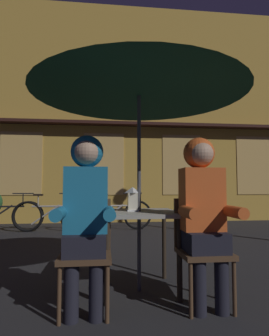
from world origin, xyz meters
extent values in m
plane|color=#232326|center=(0.00, 0.00, 0.00)|extent=(60.00, 60.00, 0.00)
cube|color=#B2AD9E|center=(0.00, 0.00, 0.72)|extent=(0.72, 0.72, 0.04)
cylinder|color=#2D2319|center=(-0.31, -0.31, 0.35)|extent=(0.04, 0.04, 0.70)
cylinder|color=#2D2319|center=(0.31, -0.31, 0.35)|extent=(0.04, 0.04, 0.70)
cylinder|color=#2D2319|center=(-0.31, 0.31, 0.35)|extent=(0.04, 0.04, 0.70)
cylinder|color=#2D2319|center=(0.31, 0.31, 0.35)|extent=(0.04, 0.04, 0.70)
cylinder|color=#4C4C51|center=(0.00, 0.00, 1.12)|extent=(0.04, 0.04, 2.25)
cone|color=#19472D|center=(0.00, 0.00, 2.06)|extent=(2.10, 2.10, 0.38)
sphere|color=#4C4C51|center=(0.00, 0.00, 2.28)|extent=(0.06, 0.06, 0.06)
cube|color=white|center=(-0.06, 0.01, 0.75)|extent=(0.11, 0.11, 0.02)
cube|color=white|center=(-0.06, 0.01, 0.84)|extent=(0.09, 0.09, 0.16)
pyramid|color=white|center=(-0.06, 0.01, 0.94)|extent=(0.11, 0.11, 0.06)
cube|color=#513823|center=(-0.48, -0.44, 0.43)|extent=(0.40, 0.40, 0.04)
cylinder|color=#513823|center=(-0.31, -0.61, 0.21)|extent=(0.03, 0.03, 0.41)
cylinder|color=#513823|center=(-0.65, -0.61, 0.21)|extent=(0.03, 0.03, 0.41)
cylinder|color=#513823|center=(-0.31, -0.27, 0.21)|extent=(0.03, 0.03, 0.41)
cylinder|color=#513823|center=(-0.65, -0.27, 0.21)|extent=(0.03, 0.03, 0.41)
cube|color=#513823|center=(-0.48, -0.26, 0.66)|extent=(0.40, 0.03, 0.42)
cube|color=#513823|center=(0.48, -0.44, 0.43)|extent=(0.40, 0.40, 0.04)
cylinder|color=#513823|center=(0.65, -0.61, 0.21)|extent=(0.03, 0.03, 0.41)
cylinder|color=#513823|center=(0.31, -0.61, 0.21)|extent=(0.03, 0.03, 0.41)
cylinder|color=#513823|center=(0.65, -0.27, 0.21)|extent=(0.03, 0.03, 0.41)
cylinder|color=#513823|center=(0.31, -0.27, 0.21)|extent=(0.03, 0.03, 0.41)
cube|color=#513823|center=(0.48, -0.26, 0.66)|extent=(0.40, 0.03, 0.42)
cylinder|color=black|center=(-0.39, -0.57, 0.23)|extent=(0.11, 0.11, 0.45)
cylinder|color=black|center=(-0.57, -0.57, 0.23)|extent=(0.11, 0.11, 0.45)
cube|color=black|center=(-0.48, -0.44, 0.53)|extent=(0.32, 0.36, 0.16)
cube|color=teal|center=(-0.48, -0.40, 0.87)|extent=(0.34, 0.22, 0.52)
cylinder|color=teal|center=(-0.30, -0.62, 0.78)|extent=(0.09, 0.30, 0.09)
cylinder|color=teal|center=(-0.66, -0.62, 0.78)|extent=(0.09, 0.30, 0.09)
sphere|color=tan|center=(-0.48, -0.40, 1.25)|extent=(0.21, 0.21, 0.21)
sphere|color=teal|center=(-0.48, -0.35, 1.26)|extent=(0.27, 0.27, 0.27)
cylinder|color=black|center=(0.57, -0.57, 0.23)|extent=(0.11, 0.11, 0.45)
cylinder|color=black|center=(0.39, -0.57, 0.23)|extent=(0.11, 0.11, 0.45)
cube|color=black|center=(0.48, -0.44, 0.53)|extent=(0.32, 0.36, 0.16)
cube|color=#E05B23|center=(0.48, -0.40, 0.87)|extent=(0.34, 0.22, 0.52)
cylinder|color=#E05B23|center=(0.66, -0.62, 0.78)|extent=(0.09, 0.30, 0.09)
cylinder|color=#E05B23|center=(0.30, -0.62, 0.78)|extent=(0.09, 0.30, 0.09)
sphere|color=tan|center=(0.48, -0.40, 1.25)|extent=(0.21, 0.21, 0.21)
sphere|color=#E05B23|center=(0.48, -0.35, 1.26)|extent=(0.27, 0.27, 0.27)
cube|color=gold|center=(0.77, 5.40, 3.10)|extent=(10.00, 0.60, 6.20)
cube|color=#E0B260|center=(-2.53, 5.09, 1.60)|extent=(1.10, 0.02, 1.70)
cube|color=#E0B260|center=(-0.33, 5.09, 1.60)|extent=(1.10, 0.02, 1.70)
cube|color=#E0B260|center=(1.87, 5.09, 1.60)|extent=(1.10, 0.02, 1.70)
cube|color=#E0B260|center=(4.07, 5.09, 1.60)|extent=(1.10, 0.02, 1.70)
cube|color=#331914|center=(0.77, 4.95, 2.70)|extent=(9.00, 0.36, 0.08)
torus|color=black|center=(-1.97, 3.76, 0.33)|extent=(0.66, 0.11, 0.66)
cylinder|color=black|center=(-2.48, 3.72, 0.54)|extent=(0.84, 0.11, 0.04)
cylinder|color=black|center=(-2.09, 3.75, 0.68)|extent=(0.02, 0.02, 0.28)
cylinder|color=black|center=(-2.09, 3.75, 0.82)|extent=(0.44, 0.06, 0.02)
torus|color=black|center=(-0.96, 3.68, 0.33)|extent=(0.66, 0.06, 0.66)
torus|color=black|center=(-1.98, 3.70, 0.33)|extent=(0.66, 0.06, 0.66)
cylinder|color=#ADA89E|center=(-1.47, 3.69, 0.54)|extent=(0.84, 0.05, 0.04)
cylinder|color=#ADA89E|center=(-1.59, 3.69, 0.36)|extent=(0.61, 0.04, 0.44)
cylinder|color=#ADA89E|center=(-1.76, 3.69, 0.66)|extent=(0.02, 0.02, 0.24)
cube|color=black|center=(-1.76, 3.69, 0.79)|extent=(0.20, 0.08, 0.04)
cylinder|color=#ADA89E|center=(-1.08, 3.68, 0.68)|extent=(0.02, 0.02, 0.28)
cylinder|color=black|center=(-1.08, 3.68, 0.82)|extent=(0.44, 0.03, 0.02)
torus|color=black|center=(0.45, 3.76, 0.33)|extent=(0.66, 0.13, 0.66)
torus|color=black|center=(-0.56, 3.64, 0.33)|extent=(0.66, 0.13, 0.66)
cylinder|color=#ADA89E|center=(-0.06, 3.70, 0.54)|extent=(0.83, 0.14, 0.04)
cylinder|color=#ADA89E|center=(-0.18, 3.68, 0.36)|extent=(0.61, 0.11, 0.44)
cylinder|color=#ADA89E|center=(-0.34, 3.66, 0.66)|extent=(0.02, 0.02, 0.24)
cube|color=black|center=(-0.34, 3.66, 0.79)|extent=(0.21, 0.10, 0.04)
cylinder|color=#ADA89E|center=(0.33, 3.75, 0.68)|extent=(0.02, 0.02, 0.28)
cylinder|color=black|center=(0.33, 3.75, 0.82)|extent=(0.44, 0.08, 0.02)
camera|label=1|loc=(-0.35, -2.71, 0.97)|focal=30.21mm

